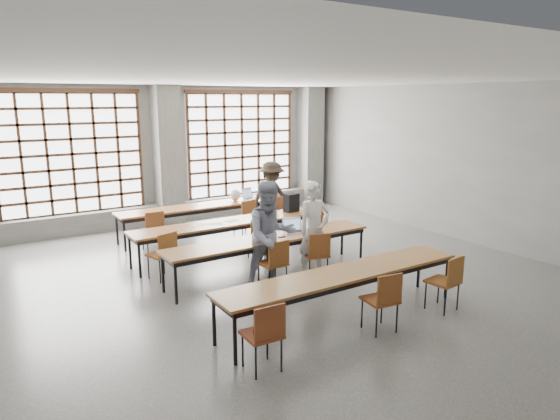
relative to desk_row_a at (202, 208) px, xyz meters
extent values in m
plane|color=#4E4E4B|center=(-0.19, -3.60, -0.66)|extent=(11.00, 11.00, 0.00)
plane|color=silver|center=(-0.19, -3.60, 2.84)|extent=(11.00, 11.00, 0.00)
plane|color=slate|center=(-0.19, 1.90, 1.09)|extent=(10.00, 0.00, 10.00)
plane|color=slate|center=(4.81, -3.60, 1.09)|extent=(0.00, 11.00, 11.00)
cube|color=#51514E|center=(-0.19, 1.62, 1.09)|extent=(0.60, 0.55, 3.50)
cube|color=#51514E|center=(4.31, 1.62, 1.09)|extent=(0.60, 0.55, 3.50)
cube|color=white|center=(-2.44, 1.88, 1.24)|extent=(3.20, 0.02, 2.80)
cube|color=black|center=(-2.44, 1.80, 1.24)|extent=(3.20, 0.05, 2.80)
cube|color=black|center=(-2.44, 1.80, -0.21)|extent=(3.32, 0.07, 0.10)
cube|color=black|center=(-2.44, 1.80, 2.69)|extent=(3.32, 0.07, 0.10)
cube|color=white|center=(2.06, 1.88, 1.24)|extent=(3.20, 0.02, 2.80)
cube|color=black|center=(2.06, 1.80, 1.24)|extent=(3.20, 0.05, 2.80)
cube|color=black|center=(2.06, 1.80, -0.21)|extent=(3.32, 0.07, 0.10)
cube|color=black|center=(2.06, 1.80, 2.69)|extent=(3.32, 0.07, 0.10)
cube|color=#51514E|center=(-0.19, 1.70, -0.41)|extent=(9.80, 0.35, 0.50)
cube|color=brown|center=(0.00, 0.00, 0.05)|extent=(4.00, 0.70, 0.04)
cube|color=black|center=(0.00, 0.00, -0.01)|extent=(3.90, 0.64, 0.08)
cylinder|color=black|center=(-1.92, -0.29, -0.32)|extent=(0.05, 0.05, 0.69)
cylinder|color=black|center=(-1.92, 0.29, -0.32)|extent=(0.05, 0.05, 0.69)
cylinder|color=black|center=(1.92, -0.29, -0.32)|extent=(0.05, 0.05, 0.69)
cylinder|color=black|center=(1.92, 0.29, -0.32)|extent=(0.05, 0.05, 0.69)
cube|color=brown|center=(-0.23, -1.75, 0.05)|extent=(4.00, 0.70, 0.04)
cube|color=black|center=(-0.23, -1.75, -0.01)|extent=(3.90, 0.64, 0.08)
cylinder|color=black|center=(-2.15, -2.04, -0.32)|extent=(0.05, 0.05, 0.69)
cylinder|color=black|center=(-2.15, -1.46, -0.32)|extent=(0.05, 0.05, 0.69)
cylinder|color=black|center=(1.69, -2.04, -0.32)|extent=(0.05, 0.05, 0.69)
cylinder|color=black|center=(1.69, -1.46, -0.32)|extent=(0.05, 0.05, 0.69)
cube|color=brown|center=(-0.12, -3.23, 0.05)|extent=(4.00, 0.70, 0.04)
cube|color=black|center=(-0.12, -3.23, -0.01)|extent=(3.90, 0.64, 0.08)
cylinder|color=black|center=(-2.04, -3.52, -0.32)|extent=(0.05, 0.05, 0.69)
cylinder|color=black|center=(-2.04, -2.94, -0.32)|extent=(0.05, 0.05, 0.69)
cylinder|color=black|center=(1.80, -3.52, -0.32)|extent=(0.05, 0.05, 0.69)
cylinder|color=black|center=(1.80, -2.94, -0.32)|extent=(0.05, 0.05, 0.69)
cube|color=brown|center=(-0.21, -5.36, 0.05)|extent=(4.00, 0.70, 0.04)
cube|color=black|center=(-0.21, -5.36, -0.01)|extent=(3.90, 0.64, 0.08)
cylinder|color=black|center=(-2.13, -5.65, -0.32)|extent=(0.05, 0.05, 0.69)
cylinder|color=black|center=(-2.13, -5.07, -0.32)|extent=(0.05, 0.05, 0.69)
cylinder|color=black|center=(1.71, -5.65, -0.32)|extent=(0.05, 0.05, 0.69)
cylinder|color=black|center=(1.71, -5.07, -0.32)|extent=(0.05, 0.05, 0.69)
cube|color=brown|center=(-1.40, -0.55, -0.21)|extent=(0.43, 0.43, 0.04)
cube|color=brown|center=(-1.40, -0.75, 0.02)|extent=(0.40, 0.04, 0.40)
cylinder|color=black|center=(-1.40, -0.55, -0.44)|extent=(0.02, 0.02, 0.45)
cube|color=brown|center=(0.80, -0.55, -0.21)|extent=(0.47, 0.47, 0.04)
cube|color=brown|center=(0.83, -0.75, 0.02)|extent=(0.40, 0.08, 0.40)
cylinder|color=black|center=(0.80, -0.55, -0.44)|extent=(0.02, 0.02, 0.45)
cube|color=maroon|center=(1.60, -0.55, -0.21)|extent=(0.45, 0.45, 0.04)
cube|color=maroon|center=(1.62, -0.75, 0.02)|extent=(0.40, 0.06, 0.40)
cylinder|color=black|center=(1.60, -0.55, -0.44)|extent=(0.02, 0.02, 0.45)
cube|color=brown|center=(-1.83, -2.30, -0.21)|extent=(0.52, 0.52, 0.04)
cube|color=brown|center=(-1.77, -2.49, 0.02)|extent=(0.39, 0.14, 0.40)
cylinder|color=black|center=(-1.83, -2.30, -0.44)|extent=(0.02, 0.02, 0.45)
cube|color=brown|center=(0.17, -2.30, -0.21)|extent=(0.52, 0.52, 0.04)
cube|color=brown|center=(0.11, -2.49, 0.02)|extent=(0.39, 0.14, 0.40)
cylinder|color=black|center=(0.17, -2.30, -0.44)|extent=(0.02, 0.02, 0.45)
cube|color=brown|center=(1.57, -2.30, -0.21)|extent=(0.48, 0.48, 0.04)
cube|color=brown|center=(1.54, -2.50, 0.02)|extent=(0.40, 0.09, 0.40)
cylinder|color=black|center=(1.57, -2.30, -0.44)|extent=(0.02, 0.02, 0.45)
cube|color=brown|center=(-0.42, -3.78, -0.21)|extent=(0.43, 0.43, 0.04)
cube|color=brown|center=(-0.42, -3.98, 0.02)|extent=(0.40, 0.04, 0.40)
cylinder|color=black|center=(-0.42, -3.78, -0.44)|extent=(0.02, 0.02, 0.45)
cube|color=brown|center=(0.48, -3.78, -0.21)|extent=(0.52, 0.52, 0.04)
cube|color=brown|center=(0.42, -3.97, 0.02)|extent=(0.39, 0.13, 0.40)
cylinder|color=black|center=(0.48, -3.78, -0.44)|extent=(0.02, 0.02, 0.45)
cube|color=maroon|center=(-1.91, -5.91, -0.21)|extent=(0.44, 0.44, 0.04)
cube|color=maroon|center=(-1.91, -6.11, 0.02)|extent=(0.40, 0.05, 0.40)
cylinder|color=black|center=(-1.91, -5.91, -0.44)|extent=(0.02, 0.02, 0.45)
cube|color=brown|center=(-0.01, -5.91, -0.21)|extent=(0.47, 0.47, 0.04)
cube|color=brown|center=(-0.03, -6.11, 0.02)|extent=(0.40, 0.08, 0.40)
cylinder|color=black|center=(-0.01, -5.91, -0.44)|extent=(0.02, 0.02, 0.45)
cube|color=brown|center=(1.29, -5.91, -0.21)|extent=(0.46, 0.46, 0.04)
cube|color=brown|center=(1.31, -6.11, 0.02)|extent=(0.40, 0.07, 0.40)
cylinder|color=black|center=(1.29, -5.91, -0.44)|extent=(0.02, 0.02, 0.45)
imported|color=silver|center=(0.48, -3.73, 0.22)|extent=(0.65, 0.43, 1.77)
imported|color=navy|center=(-0.42, -3.73, 0.26)|extent=(1.00, 0.84, 1.85)
imported|color=black|center=(1.60, -0.50, 0.19)|extent=(1.14, 0.70, 1.70)
cube|color=#AEAEB3|center=(0.43, -3.18, 0.08)|extent=(0.42, 0.35, 0.02)
cube|color=black|center=(0.42, -3.19, 0.09)|extent=(0.34, 0.26, 0.00)
cube|color=#AEAEB3|center=(0.47, -3.04, 0.20)|extent=(0.36, 0.17, 0.26)
cube|color=#92BDFD|center=(0.46, -3.06, 0.17)|extent=(0.31, 0.14, 0.21)
cube|color=#A9A9AE|center=(1.35, 0.05, 0.08)|extent=(0.43, 0.37, 0.02)
cube|color=black|center=(1.35, 0.04, 0.09)|extent=(0.34, 0.27, 0.00)
cube|color=#A9A9AE|center=(1.30, 0.18, 0.20)|extent=(0.36, 0.19, 0.26)
cube|color=#8FB6F7|center=(1.30, 0.17, 0.17)|extent=(0.31, 0.16, 0.21)
ellipsoid|color=white|center=(0.83, -3.25, 0.08)|extent=(0.11, 0.09, 0.04)
cube|color=#2A7B28|center=(-0.17, -3.15, 0.11)|extent=(0.26, 0.15, 0.09)
cube|color=black|center=(0.06, -3.33, 0.07)|extent=(0.13, 0.06, 0.01)
cube|color=silver|center=(-0.83, -1.70, 0.07)|extent=(0.36, 0.32, 0.00)
cube|color=silver|center=(-0.53, -1.80, 0.07)|extent=(0.34, 0.28, 0.00)
cube|color=silver|center=(-0.13, -1.75, 0.07)|extent=(0.35, 0.29, 0.00)
cube|color=black|center=(1.37, -1.70, 0.27)|extent=(0.35, 0.25, 0.40)
ellipsoid|color=silver|center=(0.90, 0.05, 0.21)|extent=(0.30, 0.26, 0.29)
cube|color=#A91514|center=(-1.91, -5.91, -0.16)|extent=(0.21, 0.12, 0.06)
camera|label=1|loc=(-4.66, -10.57, 2.50)|focal=32.00mm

